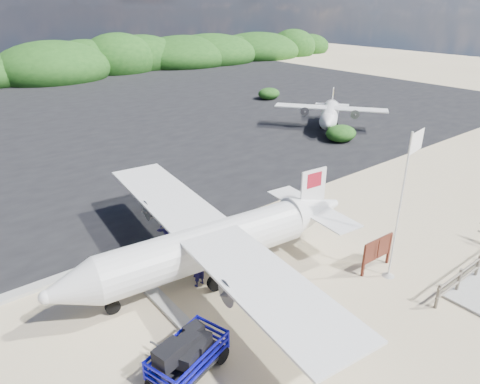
{
  "coord_description": "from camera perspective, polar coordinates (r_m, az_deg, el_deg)",
  "views": [
    {
      "loc": [
        -10.03,
        -10.23,
        9.99
      ],
      "look_at": [
        0.78,
        3.4,
        2.19
      ],
      "focal_mm": 32.0,
      "sensor_mm": 36.0,
      "label": 1
    }
  ],
  "objects": [
    {
      "name": "aircraft_large",
      "position": [
        41.44,
        -4.63,
        10.13
      ],
      "size": [
        16.54,
        16.54,
        4.5
      ],
      "primitive_type": null,
      "rotation": [
        0.0,
        0.0,
        3.03
      ],
      "color": "#B2B2B2",
      "rests_on": "ground"
    },
    {
      "name": "baggage_cart",
      "position": [
        13.69,
        -6.77,
        -22.92
      ],
      "size": [
        2.86,
        2.14,
        1.27
      ],
      "primitive_type": null,
      "rotation": [
        0.0,
        0.0,
        0.3
      ],
      "color": "#0C0CB6",
      "rests_on": "ground"
    },
    {
      "name": "flagpole",
      "position": [
        18.28,
        19.13,
        -10.51
      ],
      "size": [
        1.25,
        0.69,
        5.92
      ],
      "primitive_type": null,
      "rotation": [
        0.0,
        0.0,
        0.17
      ],
      "color": "white",
      "rests_on": "ground"
    },
    {
      "name": "crew_c",
      "position": [
        17.56,
        0.65,
        -7.33
      ],
      "size": [
        1.0,
        0.51,
        1.63
      ],
      "primitive_type": "imported",
      "rotation": [
        0.0,
        0.0,
        3.02
      ],
      "color": "#141142",
      "rests_on": "ground"
    },
    {
      "name": "signboard",
      "position": [
        18.52,
        17.5,
        -9.77
      ],
      "size": [
        1.79,
        0.24,
        1.47
      ],
      "primitive_type": null,
      "rotation": [
        0.0,
        0.0,
        -0.04
      ],
      "color": "#5B271A",
      "rests_on": "ground"
    },
    {
      "name": "crew_b",
      "position": [
        18.94,
        -10.02,
        -4.72
      ],
      "size": [
        1.15,
        1.05,
        1.92
      ],
      "primitive_type": "imported",
      "rotation": [
        0.0,
        0.0,
        3.57
      ],
      "color": "#141142",
      "rests_on": "ground"
    },
    {
      "name": "lagoon",
      "position": [
        15.44,
        -26.41,
        -19.27
      ],
      "size": [
        9.0,
        7.0,
        0.4
      ],
      "primitive_type": null,
      "color": "#B2B2B2",
      "rests_on": "ground"
    },
    {
      "name": "fence",
      "position": [
        19.6,
        28.82,
        -9.88
      ],
      "size": [
        6.4,
        2.0,
        1.1
      ],
      "primitive_type": null,
      "color": "#B2B2B2",
      "rests_on": "ground"
    },
    {
      "name": "ground",
      "position": [
        17.46,
        5.01,
        -10.85
      ],
      "size": [
        160.0,
        160.0,
        0.0
      ],
      "primitive_type": "plane",
      "color": "beige"
    },
    {
      "name": "crew_a",
      "position": [
        16.45,
        -5.59,
        -10.05
      ],
      "size": [
        0.63,
        0.47,
        1.55
      ],
      "primitive_type": "imported",
      "rotation": [
        0.0,
        0.0,
        3.33
      ],
      "color": "#141142",
      "rests_on": "ground"
    },
    {
      "name": "asphalt_apron",
      "position": [
        42.64,
        -24.0,
        8.54
      ],
      "size": [
        90.0,
        50.0,
        0.04
      ],
      "primitive_type": null,
      "color": "#B2B2B2",
      "rests_on": "ground"
    }
  ]
}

